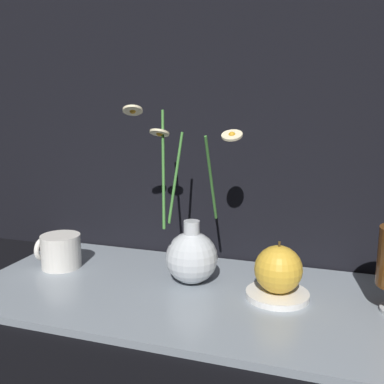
# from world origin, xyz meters

# --- Properties ---
(ground_plane) EXTENTS (6.00, 6.00, 0.00)m
(ground_plane) POSITION_xyz_m (0.00, 0.00, 0.00)
(ground_plane) COLOR black
(shelf) EXTENTS (0.79, 0.36, 0.01)m
(shelf) POSITION_xyz_m (0.00, 0.00, 0.01)
(shelf) COLOR gray
(shelf) RESTS_ON ground_plane
(vase_with_flowers) EXTENTS (0.20, 0.11, 0.32)m
(vase_with_flowers) POSITION_xyz_m (-0.02, 0.04, 0.07)
(vase_with_flowers) COLOR silver
(vase_with_flowers) RESTS_ON shelf
(yellow_mug) EXTENTS (0.09, 0.08, 0.07)m
(yellow_mug) POSITION_xyz_m (-0.29, 0.03, 0.04)
(yellow_mug) COLOR silver
(yellow_mug) RESTS_ON shelf
(saucer_plate) EXTENTS (0.11, 0.11, 0.01)m
(saucer_plate) POSITION_xyz_m (0.14, 0.02, 0.02)
(saucer_plate) COLOR white
(saucer_plate) RESTS_ON shelf
(orange_fruit) EXTENTS (0.08, 0.08, 0.09)m
(orange_fruit) POSITION_xyz_m (0.14, 0.02, 0.06)
(orange_fruit) COLOR gold
(orange_fruit) RESTS_ON saucer_plate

